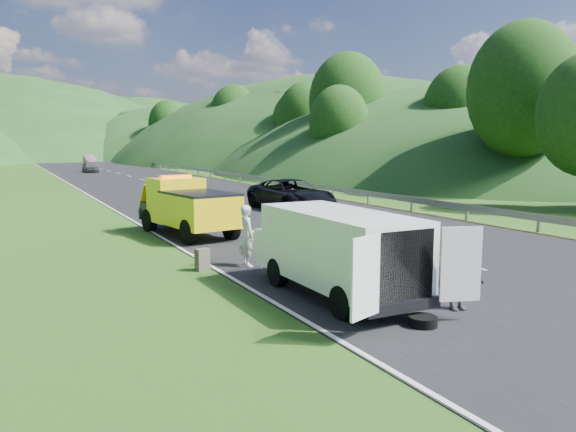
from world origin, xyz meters
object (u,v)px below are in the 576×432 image
woman (247,266)px  child (306,272)px  worker (458,311)px  spare_tire (423,327)px  tow_truck (187,207)px  white_van (336,248)px  passing_suv (291,210)px  suitcase (202,260)px

woman → child: bearing=-137.3°
worker → spare_tire: 1.50m
tow_truck → child: size_ratio=5.45×
spare_tire → white_van: bearing=97.0°
tow_truck → passing_suv: 9.22m
suitcase → spare_tire: size_ratio=1.10×
woman → child: woman is taller
suitcase → child: bearing=-32.1°
white_van → worker: 3.13m
woman → passing_suv: bearing=-29.1°
white_van → passing_suv: (6.95, 15.53, -1.18)m
worker → suitcase: bearing=131.5°
child → passing_suv: size_ratio=0.18×
white_van → worker: white_van is taller
white_van → child: bearing=77.2°
child → worker: (1.21, -4.76, 0.00)m
spare_tire → child: bearing=87.7°
child → spare_tire: size_ratio=1.78×
suitcase → passing_suv: (8.95, 11.47, -0.32)m
child → suitcase: suitcase is taller
tow_truck → woman: size_ratio=3.10×
woman → child: size_ratio=1.76×
tow_truck → white_van: tow_truck is taller
woman → white_van: bearing=-166.8°
woman → tow_truck: bearing=2.9°
woman → spare_tire: woman is taller
tow_truck → spare_tire: bearing=-94.6°
worker → passing_suv: 18.57m
worker → passing_suv: size_ratio=0.30×
woman → spare_tire: size_ratio=3.13×
woman → spare_tire: bearing=-167.6°
tow_truck → white_van: bearing=-95.5°
white_van → child: 2.78m
tow_truck → spare_tire: size_ratio=9.69×
white_van → spare_tire: bearing=-83.1°
passing_suv → child: bearing=-119.6°
child → worker: 4.91m
child → worker: worker is taller
tow_truck → spare_tire: 13.08m
woman → worker: (2.40, -6.25, 0.00)m
white_van → passing_suv: size_ratio=0.98×
tow_truck → worker: bearing=-88.1°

